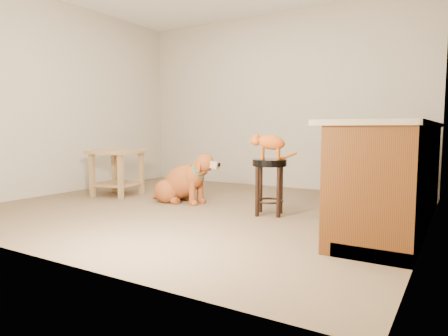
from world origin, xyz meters
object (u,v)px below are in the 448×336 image
Objects in this scene: tabby_kitten at (269,143)px; wood_stool at (381,178)px; padded_stool at (269,175)px; golden_retriever at (183,183)px; side_table at (117,166)px.

wood_stool is at bearing 25.05° from tabby_kitten.
padded_stool is 1.20m from golden_retriever.
padded_stool is 2.23m from side_table.
wood_stool is 3.26m from side_table.
wood_stool is (0.93, 0.85, -0.06)m from padded_stool.
padded_stool is 0.86× the size of wood_stool.
padded_stool is 1.31× the size of tabby_kitten.
wood_stool is at bearing 20.35° from golden_retriever.
padded_stool is at bearing -137.34° from wood_stool.
wood_stool is 1.01× the size of side_table.
side_table is at bearing -165.94° from wood_stool.
golden_retriever is (1.05, 0.04, -0.16)m from side_table.
padded_stool is at bearing -4.28° from golden_retriever.
side_table is 2.25m from tabby_kitten.
golden_retriever is (-1.18, 0.10, -0.17)m from padded_stool.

